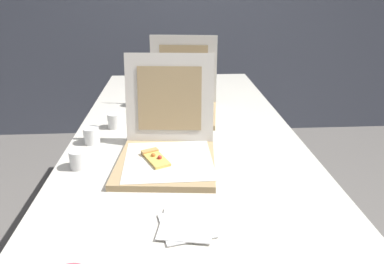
# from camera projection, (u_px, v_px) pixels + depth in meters

# --- Properties ---
(table) EXTENTS (0.94, 2.08, 0.75)m
(table) POSITION_uv_depth(u_px,v_px,m) (185.00, 141.00, 1.55)
(table) COLOR silver
(table) RESTS_ON ground
(pizza_box_front) EXTENTS (0.37, 0.43, 0.36)m
(pizza_box_front) POSITION_uv_depth(u_px,v_px,m) (167.00, 148.00, 1.25)
(pizza_box_front) COLOR tan
(pizza_box_front) RESTS_ON table
(pizza_box_middle) EXTENTS (0.38, 0.40, 0.36)m
(pizza_box_middle) POSITION_uv_depth(u_px,v_px,m) (181.00, 103.00, 1.72)
(pizza_box_middle) COLOR tan
(pizza_box_middle) RESTS_ON table
(cup_white_near_left) EXTENTS (0.06, 0.06, 0.06)m
(cup_white_near_left) POSITION_uv_depth(u_px,v_px,m) (79.00, 159.00, 1.21)
(cup_white_near_left) COLOR white
(cup_white_near_left) RESTS_ON table
(cup_white_far) EXTENTS (0.06, 0.06, 0.06)m
(cup_white_far) POSITION_uv_depth(u_px,v_px,m) (135.00, 100.00, 1.84)
(cup_white_far) COLOR white
(cup_white_far) RESTS_ON table
(cup_white_near_center) EXTENTS (0.06, 0.06, 0.06)m
(cup_white_near_center) POSITION_uv_depth(u_px,v_px,m) (92.00, 136.00, 1.40)
(cup_white_near_center) COLOR white
(cup_white_near_center) RESTS_ON table
(cup_white_mid) EXTENTS (0.06, 0.06, 0.06)m
(cup_white_mid) POSITION_uv_depth(u_px,v_px,m) (115.00, 121.00, 1.55)
(cup_white_mid) COLOR white
(cup_white_mid) RESTS_ON table
(napkin_pile) EXTENTS (0.16, 0.16, 0.01)m
(napkin_pile) POSITION_uv_depth(u_px,v_px,m) (187.00, 224.00, 0.92)
(napkin_pile) COLOR white
(napkin_pile) RESTS_ON table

